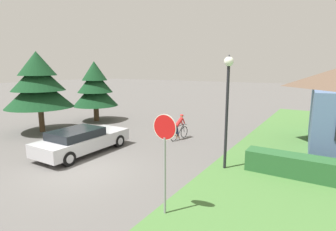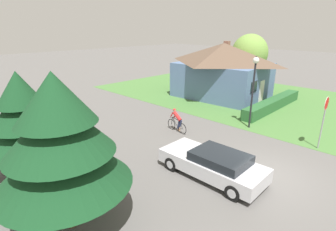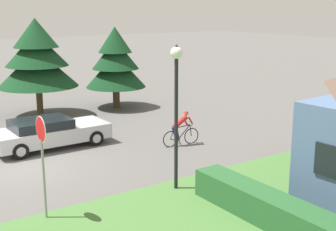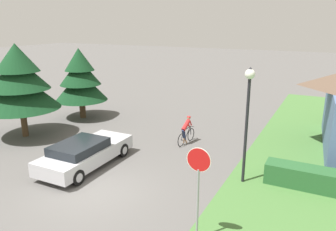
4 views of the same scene
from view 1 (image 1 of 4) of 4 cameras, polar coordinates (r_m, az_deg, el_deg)
ground_plane at (r=11.47m, az=-18.09°, el=-11.48°), size 140.00×140.00×0.00m
sedan_left_lane at (r=13.64m, az=-18.20°, el=-5.16°), size 2.01×4.76×1.25m
cyclist at (r=15.42m, az=2.45°, el=-2.60°), size 0.44×1.74×1.49m
stop_sign at (r=7.28m, az=-0.71°, el=-6.32°), size 0.73×0.07×2.93m
street_lamp at (r=10.76m, az=12.87°, el=5.64°), size 0.38×0.38×4.68m
conifer_tall_near at (r=18.88m, az=-26.38°, el=6.21°), size 4.20×4.20×5.21m
conifer_tall_far at (r=21.34m, az=-15.60°, el=6.01°), size 3.44×3.44×4.67m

